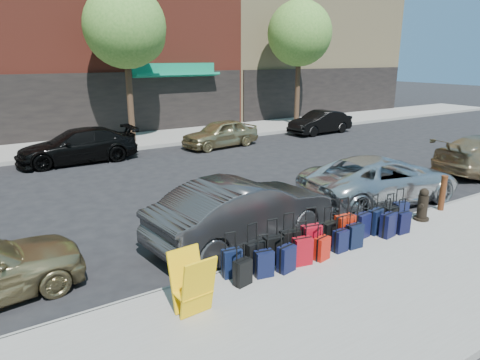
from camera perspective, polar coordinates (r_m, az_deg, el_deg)
ground at (r=13.37m, az=-2.70°, el=-2.14°), size 120.00×120.00×0.00m
sidewalk_near at (r=8.78m, az=19.61°, el=-12.80°), size 60.00×4.00×0.15m
sidewalk_far at (r=22.33m, az=-15.70°, el=4.90°), size 60.00×4.00×0.15m
curb_near at (r=9.97m, az=10.42°, el=-8.50°), size 60.00×0.08×0.15m
curb_far at (r=20.44m, az=-14.00°, el=4.03°), size 60.00×0.08×0.15m
tree_center at (r=21.70m, az=-14.69°, el=18.85°), size 3.80×3.80×7.27m
tree_right at (r=26.97m, az=8.17°, el=18.56°), size 3.80×3.80×7.27m
suitcase_front_0 at (r=8.24m, az=-1.10°, el=-10.98°), size 0.39×0.25×0.89m
suitcase_front_1 at (r=8.44m, az=1.89°, el=-10.10°), size 0.42×0.26×0.97m
suitcase_front_2 at (r=8.73m, az=4.45°, el=-9.28°), size 0.42×0.27×0.95m
suitcase_front_3 at (r=8.97m, az=6.65°, el=-8.53°), size 0.43×0.27×0.98m
suitcase_front_4 at (r=9.22m, az=9.50°, el=-7.87°), size 0.46×0.31×1.02m
suitcase_front_5 at (r=9.67m, az=11.77°, el=-7.05°), size 0.39×0.24×0.91m
suitcase_front_6 at (r=9.86m, az=13.77°, el=-6.42°), size 0.46×0.28×1.06m
suitcase_front_7 at (r=10.30m, az=15.98°, el=-5.85°), size 0.41×0.25×0.93m
suitcase_front_8 at (r=10.62m, az=17.66°, el=-5.27°), size 0.43×0.28×0.95m
suitcase_front_9 at (r=11.07m, az=19.41°, el=-4.71°), size 0.38×0.24×0.86m
suitcase_front_10 at (r=11.38m, az=20.55°, el=-4.17°), size 0.41×0.26×0.91m
suitcase_back_0 at (r=7.98m, az=0.36°, el=-12.19°), size 0.36×0.25×0.79m
suitcase_back_1 at (r=8.26m, az=3.22°, el=-11.06°), size 0.38×0.27×0.84m
suitcase_back_2 at (r=8.47m, az=6.21°, el=-10.37°), size 0.39×0.27×0.85m
suitcase_back_3 at (r=8.77m, az=8.30°, el=-9.35°), size 0.42×0.29×0.91m
suitcase_back_4 at (r=9.04m, az=10.88°, el=-8.93°), size 0.36×0.25×0.79m
suitcase_back_5 at (r=9.48m, az=13.25°, el=-7.89°), size 0.34×0.21×0.79m
suitcase_back_6 at (r=9.73m, az=14.99°, el=-7.21°), size 0.37×0.23×0.87m
suitcase_back_8 at (r=10.52m, az=19.15°, el=-5.69°), size 0.41×0.27×0.91m
suitcase_back_9 at (r=10.85m, az=20.83°, el=-5.32°), size 0.37×0.23×0.84m
fire_hydrant at (r=11.86m, az=23.18°, el=-3.12°), size 0.43×0.38×0.85m
bollard at (r=12.81m, az=25.41°, el=-1.50°), size 0.18×0.18×0.97m
display_rack at (r=7.12m, az=-6.36°, el=-13.61°), size 0.62×0.67×1.03m
car_near_1 at (r=9.87m, az=0.47°, el=-4.19°), size 4.76×2.14×1.52m
car_near_2 at (r=13.39m, az=18.27°, el=0.13°), size 5.17×2.85×1.37m
car_far_1 at (r=18.72m, az=-20.83°, el=4.29°), size 4.75×1.95×1.38m
car_far_2 at (r=20.61m, az=-2.63°, el=6.22°), size 3.98×1.97×1.30m
car_far_3 at (r=24.73m, az=10.63°, el=7.58°), size 3.93×1.54×1.28m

